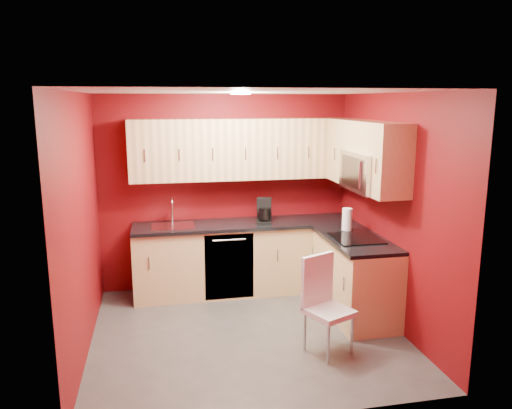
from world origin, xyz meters
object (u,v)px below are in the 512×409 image
object	(u,v)px
microwave	(369,172)
napkin_holder	(266,215)
coffee_maker	(264,211)
sink	(173,223)
paper_towel	(347,220)
dining_chair	(329,306)

from	to	relation	value
microwave	napkin_holder	size ratio (longest dim) A/B	4.88
microwave	napkin_holder	bearing A→B (deg)	132.02
coffee_maker	microwave	bearing A→B (deg)	-29.86
sink	coffee_maker	xyz separation A→B (m)	(1.13, -0.08, 0.12)
microwave	sink	size ratio (longest dim) A/B	1.46
coffee_maker	paper_towel	bearing A→B (deg)	-19.86
microwave	paper_towel	world-z (taller)	microwave
sink	napkin_holder	bearing A→B (deg)	0.89
sink	dining_chair	world-z (taller)	sink
napkin_holder	dining_chair	size ratio (longest dim) A/B	0.16
sink	paper_towel	distance (m)	2.11
microwave	sink	distance (m)	2.43
napkin_holder	dining_chair	world-z (taller)	napkin_holder
coffee_maker	napkin_holder	bearing A→B (deg)	79.12
dining_chair	paper_towel	bearing A→B (deg)	37.42
sink	coffee_maker	world-z (taller)	sink
microwave	dining_chair	bearing A→B (deg)	-132.12
coffee_maker	dining_chair	world-z (taller)	coffee_maker
coffee_maker	paper_towel	size ratio (longest dim) A/B	1.13
microwave	paper_towel	size ratio (longest dim) A/B	2.79
sink	napkin_holder	size ratio (longest dim) A/B	3.34
sink	napkin_holder	distance (m)	1.17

